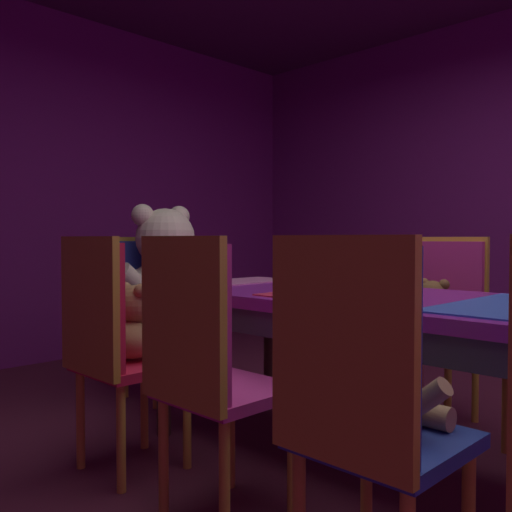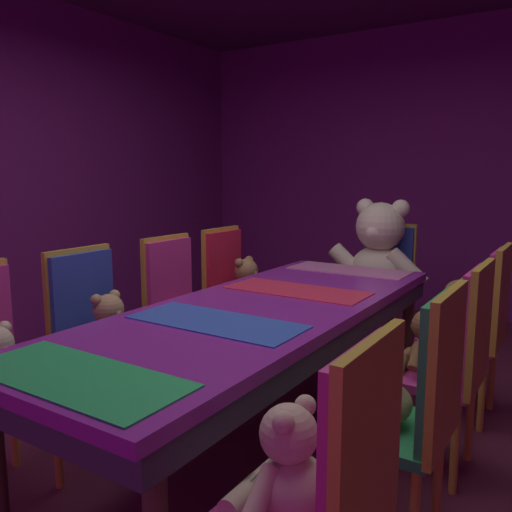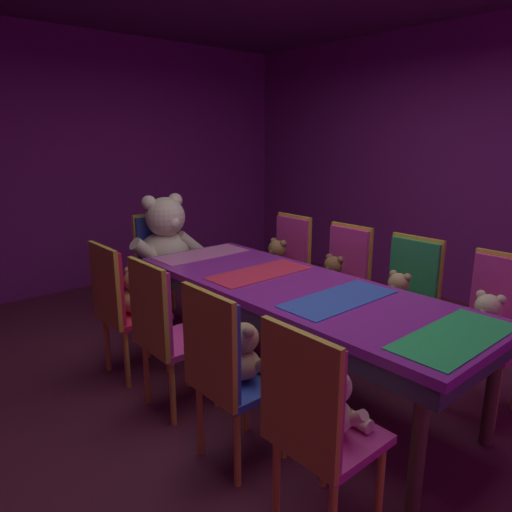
# 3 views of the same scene
# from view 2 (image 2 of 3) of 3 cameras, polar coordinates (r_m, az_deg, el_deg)

# --- Properties ---
(ground_plane) EXTENTS (7.90, 7.90, 0.00)m
(ground_plane) POSITION_cam_2_polar(r_m,az_deg,el_deg) (2.81, 0.53, -20.09)
(ground_plane) COLOR #591E33
(wall_back) EXTENTS (5.20, 0.12, 2.80)m
(wall_back) POSITION_cam_2_polar(r_m,az_deg,el_deg) (5.44, 19.02, 8.82)
(wall_back) COLOR #721E72
(wall_back) RESTS_ON ground_plane
(banquet_table) EXTENTS (0.90, 2.54, 0.75)m
(banquet_table) POSITION_cam_2_polar(r_m,az_deg,el_deg) (2.56, 0.55, -7.17)
(banquet_table) COLOR purple
(banquet_table) RESTS_ON ground_plane
(chair_left_1) EXTENTS (0.42, 0.41, 0.98)m
(chair_left_1) POSITION_cam_2_polar(r_m,az_deg,el_deg) (2.89, -17.53, -6.92)
(chair_left_1) COLOR #2D47B2
(chair_left_1) RESTS_ON ground_plane
(teddy_left_1) EXTENTS (0.26, 0.33, 0.32)m
(teddy_left_1) POSITION_cam_2_polar(r_m,az_deg,el_deg) (2.78, -15.58, -7.50)
(teddy_left_1) COLOR tan
(teddy_left_1) RESTS_ON chair_left_1
(chair_left_2) EXTENTS (0.42, 0.41, 0.98)m
(chair_left_2) POSITION_cam_2_polar(r_m,az_deg,el_deg) (3.31, -8.66, -4.61)
(chair_left_2) COLOR #CC338C
(chair_left_2) RESTS_ON ground_plane
(chair_left_3) EXTENTS (0.42, 0.41, 0.98)m
(chair_left_3) POSITION_cam_2_polar(r_m,az_deg,el_deg) (3.76, -2.86, -2.88)
(chair_left_3) COLOR red
(chair_left_3) RESTS_ON ground_plane
(teddy_left_3) EXTENTS (0.27, 0.35, 0.33)m
(teddy_left_3) POSITION_cam_2_polar(r_m,az_deg,el_deg) (3.67, -0.99, -3.09)
(teddy_left_3) COLOR #9E7247
(teddy_left_3) RESTS_ON chair_left_3
(chair_right_0) EXTENTS (0.42, 0.41, 0.98)m
(chair_right_0) POSITION_cam_2_polar(r_m,az_deg,el_deg) (1.45, 8.84, -23.18)
(chair_right_0) COLOR #CC338C
(chair_right_0) RESTS_ON ground_plane
(teddy_right_0) EXTENTS (0.26, 0.34, 0.32)m
(teddy_right_0) POSITION_cam_2_polar(r_m,az_deg,el_deg) (1.51, 3.36, -21.85)
(teddy_right_0) COLOR beige
(teddy_right_0) RESTS_ON chair_right_0
(chair_right_1) EXTENTS (0.42, 0.41, 0.98)m
(chair_right_1) POSITION_cam_2_polar(r_m,az_deg,el_deg) (1.98, 17.54, -14.32)
(chair_right_1) COLOR #268C4C
(chair_right_1) RESTS_ON ground_plane
(teddy_right_1) EXTENTS (0.25, 0.32, 0.30)m
(teddy_right_1) POSITION_cam_2_polar(r_m,az_deg,el_deg) (2.02, 13.46, -13.94)
(teddy_right_1) COLOR tan
(teddy_right_1) RESTS_ON chair_right_1
(chair_right_2) EXTENTS (0.42, 0.41, 0.98)m
(chair_right_2) POSITION_cam_2_polar(r_m,az_deg,el_deg) (2.53, 21.25, -9.37)
(chair_right_2) COLOR #CC338C
(chair_right_2) RESTS_ON ground_plane
(teddy_right_2) EXTENTS (0.25, 0.32, 0.30)m
(teddy_right_2) POSITION_cam_2_polar(r_m,az_deg,el_deg) (2.56, 18.02, -9.15)
(teddy_right_2) COLOR brown
(teddy_right_2) RESTS_ON chair_right_2
(chair_right_3) EXTENTS (0.42, 0.41, 0.98)m
(chair_right_3) POSITION_cam_2_polar(r_m,az_deg,el_deg) (3.15, 23.60, -5.95)
(chair_right_3) COLOR #CC338C
(chair_right_3) RESTS_ON ground_plane
(teddy_right_3) EXTENTS (0.27, 0.35, 0.33)m
(teddy_right_3) POSITION_cam_2_polar(r_m,az_deg,el_deg) (3.17, 20.98, -5.63)
(teddy_right_3) COLOR olive
(teddy_right_3) RESTS_ON chair_right_3
(throne_chair) EXTENTS (0.41, 0.42, 0.98)m
(throne_chair) POSITION_cam_2_polar(r_m,az_deg,el_deg) (4.18, 13.91, -1.91)
(throne_chair) COLOR #2D47B2
(throne_chair) RESTS_ON ground_plane
(king_teddy_bear) EXTENTS (0.76, 0.59, 0.72)m
(king_teddy_bear) POSITION_cam_2_polar(r_m,az_deg,el_deg) (3.99, 13.18, 0.06)
(king_teddy_bear) COLOR beige
(king_teddy_bear) RESTS_ON throne_chair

